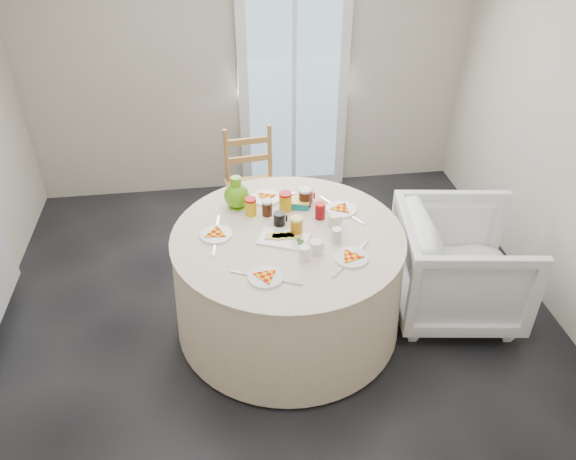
{
  "coord_description": "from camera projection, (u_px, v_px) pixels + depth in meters",
  "views": [
    {
      "loc": [
        -0.33,
        -2.91,
        2.83
      ],
      "look_at": [
        0.08,
        -0.0,
        0.8
      ],
      "focal_mm": 35.0,
      "sensor_mm": 36.0,
      "label": 1
    }
  ],
  "objects": [
    {
      "name": "wooden_chair",
      "position": [
        253.0,
        188.0,
        4.65
      ],
      "size": [
        0.47,
        0.45,
        0.95
      ],
      "primitive_type": null,
      "rotation": [
        0.0,
        0.0,
        0.1
      ],
      "color": "#A67A3A",
      "rests_on": "floor"
    },
    {
      "name": "butter_tub",
      "position": [
        299.0,
        205.0,
        3.85
      ],
      "size": [
        0.16,
        0.14,
        0.06
      ],
      "primitive_type": "cube",
      "rotation": [
        0.0,
        0.0,
        -0.27
      ],
      "color": "#0B7C85",
      "rests_on": "table"
    },
    {
      "name": "green_pitcher",
      "position": [
        237.0,
        194.0,
        3.81
      ],
      "size": [
        0.18,
        0.18,
        0.22
      ],
      "primitive_type": null,
      "rotation": [
        0.0,
        0.0,
        -0.05
      ],
      "color": "#57A111",
      "rests_on": "table"
    },
    {
      "name": "jar_cluster",
      "position": [
        284.0,
        210.0,
        3.74
      ],
      "size": [
        0.53,
        0.28,
        0.15
      ],
      "primitive_type": null,
      "rotation": [
        0.0,
        0.0,
        -0.03
      ],
      "color": "#A76E25",
      "rests_on": "table"
    },
    {
      "name": "cheese_platter",
      "position": [
        284.0,
        239.0,
        3.54
      ],
      "size": [
        0.36,
        0.3,
        0.04
      ],
      "primitive_type": null,
      "rotation": [
        0.0,
        0.0,
        -0.42
      ],
      "color": "silver",
      "rests_on": "table"
    },
    {
      "name": "floor",
      "position": [
        277.0,
        322.0,
        4.02
      ],
      "size": [
        4.0,
        4.0,
        0.0
      ],
      "primitive_type": "plane",
      "color": "black",
      "rests_on": "ground"
    },
    {
      "name": "place_settings",
      "position": [
        288.0,
        234.0,
        3.59
      ],
      "size": [
        1.13,
        1.13,
        0.02
      ],
      "primitive_type": null,
      "rotation": [
        0.0,
        0.0,
        -0.0
      ],
      "color": "silver",
      "rests_on": "table"
    },
    {
      "name": "glass_door",
      "position": [
        293.0,
        83.0,
        5.06
      ],
      "size": [
        1.0,
        0.08,
        2.1
      ],
      "primitive_type": "cube",
      "color": "silver",
      "rests_on": "floor"
    },
    {
      "name": "mugs_glasses",
      "position": [
        310.0,
        227.0,
        3.58
      ],
      "size": [
        0.62,
        0.62,
        0.1
      ],
      "primitive_type": null,
      "rotation": [
        0.0,
        0.0,
        -0.1
      ],
      "color": "#AFAFAF",
      "rests_on": "table"
    },
    {
      "name": "table",
      "position": [
        288.0,
        281.0,
        3.82
      ],
      "size": [
        1.55,
        1.55,
        0.79
      ],
      "primitive_type": "cylinder",
      "color": "beige",
      "rests_on": "floor"
    },
    {
      "name": "armchair",
      "position": [
        459.0,
        265.0,
        3.93
      ],
      "size": [
        0.9,
        0.95,
        0.87
      ],
      "primitive_type": "imported",
      "rotation": [
        0.0,
        0.0,
        1.43
      ],
      "color": "white",
      "rests_on": "floor"
    },
    {
      "name": "wall_back",
      "position": [
        248.0,
        55.0,
        4.91
      ],
      "size": [
        4.0,
        0.02,
        2.6
      ],
      "primitive_type": "cube",
      "color": "#BCB5A3",
      "rests_on": "floor"
    }
  ]
}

